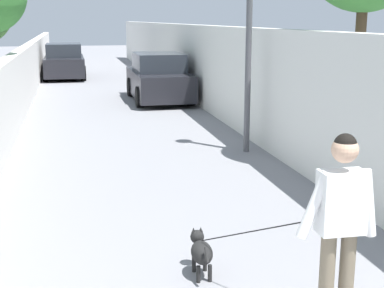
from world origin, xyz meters
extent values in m
plane|color=gray|center=(14.00, 0.00, 0.00)|extent=(80.00, 80.00, 0.00)
cube|color=silver|center=(12.00, 2.67, 0.87)|extent=(48.00, 0.30, 1.75)
cube|color=silver|center=(12.00, -2.67, 1.22)|extent=(48.00, 0.30, 2.43)
cylinder|color=#473523|center=(7.50, -3.67, 1.57)|extent=(0.19, 0.19, 3.14)
cylinder|color=#4C4C51|center=(8.95, -2.12, 1.84)|extent=(0.12, 0.12, 3.67)
cylinder|color=#726651|center=(2.64, -0.74, 0.49)|extent=(0.14, 0.14, 0.81)
cylinder|color=#726651|center=(2.63, -0.92, 0.49)|extent=(0.14, 0.14, 0.81)
cube|color=white|center=(2.64, -0.83, 1.16)|extent=(0.23, 0.39, 0.53)
cylinder|color=white|center=(2.65, -0.59, 1.15)|extent=(0.10, 0.29, 0.58)
cylinder|color=white|center=(2.63, -1.07, 1.14)|extent=(0.10, 0.18, 0.59)
sphere|color=tan|center=(2.64, -0.83, 1.61)|extent=(0.22, 0.22, 0.22)
sphere|color=black|center=(2.64, -0.83, 1.64)|extent=(0.19, 0.19, 0.19)
ellipsoid|color=black|center=(3.85, 0.05, 0.27)|extent=(0.39, 0.23, 0.22)
sphere|color=black|center=(4.10, 0.04, 0.34)|extent=(0.15, 0.15, 0.15)
cone|color=black|center=(4.10, 0.08, 0.42)|extent=(0.05, 0.05, 0.06)
cone|color=black|center=(4.10, 0.00, 0.42)|extent=(0.05, 0.05, 0.06)
cylinder|color=black|center=(3.97, 0.10, 0.09)|extent=(0.04, 0.04, 0.18)
cylinder|color=black|center=(3.97, -0.02, 0.09)|extent=(0.04, 0.04, 0.18)
cylinder|color=black|center=(3.73, 0.11, 0.09)|extent=(0.04, 0.04, 0.18)
cylinder|color=black|center=(3.72, -0.01, 0.09)|extent=(0.04, 0.04, 0.18)
cylinder|color=black|center=(3.60, 0.06, 0.35)|extent=(0.14, 0.04, 0.13)
cylinder|color=black|center=(3.24, -0.39, 0.73)|extent=(1.22, 0.89, 0.66)
cube|color=black|center=(16.21, -1.52, 0.56)|extent=(3.98, 1.70, 0.80)
cube|color=#262B33|center=(16.21, -1.52, 1.24)|extent=(2.07, 1.50, 0.60)
cylinder|color=black|center=(17.45, -0.73, 0.32)|extent=(0.64, 0.22, 0.64)
cylinder|color=black|center=(17.45, -2.31, 0.32)|extent=(0.64, 0.22, 0.64)
cylinder|color=black|center=(14.98, -0.73, 0.32)|extent=(0.64, 0.22, 0.64)
cylinder|color=black|center=(14.98, -2.31, 0.32)|extent=(0.64, 0.22, 0.64)
cube|color=black|center=(23.92, 1.52, 0.56)|extent=(3.97, 1.70, 0.80)
cube|color=#262B33|center=(23.92, 1.52, 1.24)|extent=(2.07, 1.50, 0.60)
cylinder|color=black|center=(25.15, 2.31, 0.32)|extent=(0.64, 0.22, 0.64)
cylinder|color=black|center=(25.15, 0.73, 0.32)|extent=(0.64, 0.22, 0.64)
cylinder|color=black|center=(22.69, 2.31, 0.32)|extent=(0.64, 0.22, 0.64)
cylinder|color=black|center=(22.69, 0.73, 0.32)|extent=(0.64, 0.22, 0.64)
camera|label=1|loc=(-1.20, 1.29, 2.63)|focal=50.64mm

